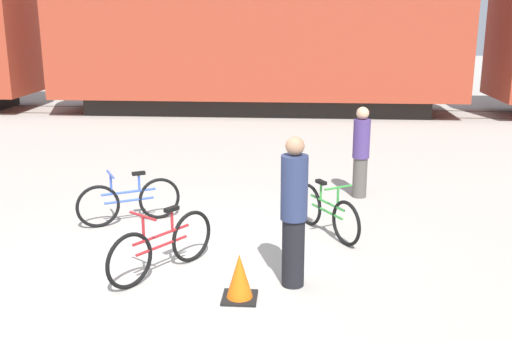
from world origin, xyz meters
TOP-DOWN VIEW (x-y plane):
  - ground_plane at (0.00, 0.00)m, footprint 80.00×80.00m
  - freight_train at (-0.00, 12.28)m, footprint 40.95×3.01m
  - rail_near at (0.00, 11.56)m, footprint 52.95×0.07m
  - rail_far at (0.00, 12.99)m, footprint 52.95×0.07m
  - bicycle_green at (1.83, 1.16)m, footprint 0.89×1.39m
  - bicycle_blue at (-1.21, 1.44)m, footprint 1.45×0.83m
  - bicycle_maroon at (-0.28, -0.38)m, footprint 1.03×1.43m
  - person_in_navy at (1.36, -0.58)m, footprint 0.32×0.32m
  - person_in_purple at (2.49, 3.08)m, footprint 0.30×0.30m
  - traffic_cone at (0.75, -1.00)m, footprint 0.40×0.40m

SIDE VIEW (x-z plane):
  - ground_plane at x=0.00m, z-range 0.00..0.00m
  - rail_near at x=0.00m, z-range 0.00..0.01m
  - rail_far at x=0.00m, z-range 0.00..0.01m
  - traffic_cone at x=0.75m, z-range -0.02..0.53m
  - bicycle_green at x=1.83m, z-range -0.06..0.75m
  - bicycle_blue at x=-1.21m, z-range -0.06..0.77m
  - bicycle_maroon at x=-0.28m, z-range -0.06..0.79m
  - person_in_purple at x=2.49m, z-range 0.02..1.63m
  - person_in_navy at x=1.36m, z-range 0.02..1.84m
  - freight_train at x=0.00m, z-range 0.15..5.83m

